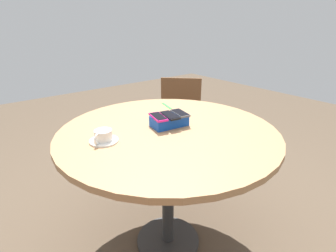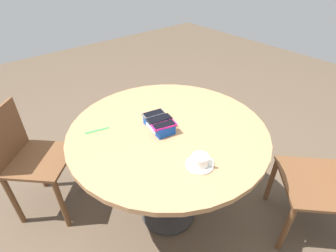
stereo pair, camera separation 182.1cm
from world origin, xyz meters
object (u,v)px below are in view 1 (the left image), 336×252
(phone_magenta, at_px, (158,117))
(lanyard_strap, at_px, (167,106))
(phone_gray, at_px, (180,113))
(phone_black, at_px, (170,115))
(round_table, at_px, (168,145))
(saucer, at_px, (104,141))
(coffee_cup, at_px, (103,135))
(chair_near_window, at_px, (179,123))
(phone_box, at_px, (169,121))

(phone_magenta, distance_m, lanyard_strap, 0.39)
(phone_gray, bearing_deg, phone_black, -6.68)
(round_table, distance_m, saucer, 0.35)
(phone_black, xyz_separation_m, coffee_cup, (0.37, -0.04, -0.03))
(round_table, xyz_separation_m, phone_magenta, (0.03, -0.05, 0.16))
(saucer, xyz_separation_m, chair_near_window, (-0.98, -0.58, -0.33))
(phone_gray, height_order, lanyard_strap, phone_gray)
(phone_black, height_order, saucer, phone_black)
(phone_box, relative_size, saucer, 1.50)
(phone_magenta, xyz_separation_m, coffee_cup, (0.31, -0.02, -0.03))
(round_table, relative_size, chair_near_window, 1.39)
(phone_gray, height_order, coffee_cup, phone_gray)
(round_table, relative_size, phone_gray, 8.35)
(coffee_cup, xyz_separation_m, lanyard_strap, (-0.58, -0.25, -0.03))
(phone_magenta, relative_size, saucer, 1.07)
(saucer, distance_m, coffee_cup, 0.03)
(phone_box, distance_m, lanyard_strap, 0.36)
(phone_box, relative_size, coffee_cup, 1.94)
(phone_gray, xyz_separation_m, saucer, (0.43, -0.05, -0.06))
(lanyard_strap, bearing_deg, chair_near_window, -141.17)
(phone_gray, xyz_separation_m, phone_magenta, (0.13, -0.03, -0.00))
(chair_near_window, bearing_deg, lanyard_strap, 38.83)
(phone_box, xyz_separation_m, saucer, (0.37, -0.04, -0.02))
(phone_black, distance_m, saucer, 0.37)
(phone_box, bearing_deg, coffee_cup, -5.77)
(phone_box, height_order, chair_near_window, same)
(phone_magenta, height_order, saucer, phone_magenta)
(lanyard_strap, relative_size, chair_near_window, 0.17)
(round_table, xyz_separation_m, phone_gray, (-0.10, -0.02, 0.16))
(saucer, bearing_deg, lanyard_strap, -156.77)
(phone_box, bearing_deg, saucer, -6.05)
(lanyard_strap, xyz_separation_m, chair_near_window, (-0.41, -0.33, -0.33))
(phone_gray, bearing_deg, saucer, -6.82)
(phone_gray, xyz_separation_m, chair_near_window, (-0.55, -0.63, -0.39))
(phone_black, height_order, coffee_cup, phone_black)
(phone_gray, bearing_deg, round_table, 13.01)
(phone_magenta, height_order, lanyard_strap, phone_magenta)
(coffee_cup, distance_m, chair_near_window, 1.20)
(round_table, relative_size, phone_black, 7.79)
(phone_black, distance_m, chair_near_window, 0.96)
(round_table, bearing_deg, lanyard_strap, -127.43)
(lanyard_strap, bearing_deg, saucer, 23.23)
(phone_box, height_order, phone_magenta, phone_magenta)
(lanyard_strap, bearing_deg, phone_gray, 64.30)
(phone_gray, relative_size, phone_black, 0.93)
(phone_black, distance_m, lanyard_strap, 0.36)
(phone_gray, height_order, phone_black, same)
(phone_black, distance_m, coffee_cup, 0.37)
(coffee_cup, bearing_deg, lanyard_strap, -156.74)
(phone_gray, distance_m, lanyard_strap, 0.34)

